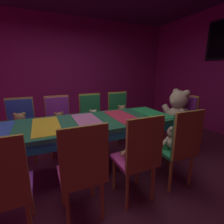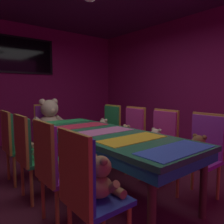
{
  "view_description": "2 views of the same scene",
  "coord_description": "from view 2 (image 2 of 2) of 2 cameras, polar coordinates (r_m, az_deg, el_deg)",
  "views": [
    {
      "loc": [
        2.08,
        -0.57,
        1.4
      ],
      "look_at": [
        0.07,
        0.33,
        0.84
      ],
      "focal_mm": 26.19,
      "sensor_mm": 36.0,
      "label": 1
    },
    {
      "loc": [
        -1.57,
        -2.12,
        1.26
      ],
      "look_at": [
        0.05,
        -0.12,
        0.99
      ],
      "focal_mm": 34.36,
      "sensor_mm": 36.0,
      "label": 2
    }
  ],
  "objects": [
    {
      "name": "ground_plane",
      "position": [
        2.92,
        -2.39,
        -19.59
      ],
      "size": [
        7.9,
        7.9,
        0.0
      ],
      "primitive_type": "plane",
      "color": "#591E33"
    },
    {
      "name": "chair_left_3",
      "position": [
        3.17,
        -24.89,
        -6.7
      ],
      "size": [
        0.42,
        0.41,
        0.98
      ],
      "color": "#268C4C",
      "rests_on": "ground_plane"
    },
    {
      "name": "chair_left_2",
      "position": [
        2.61,
        -21.28,
        -9.18
      ],
      "size": [
        0.42,
        0.41,
        0.98
      ],
      "color": "#268C4C",
      "rests_on": "ground_plane"
    },
    {
      "name": "chair_right_1",
      "position": [
        3.09,
        13.19,
        -6.61
      ],
      "size": [
        0.42,
        0.41,
        0.98
      ],
      "rotation": [
        0.0,
        0.0,
        3.14
      ],
      "color": "#CC338C",
      "rests_on": "ground_plane"
    },
    {
      "name": "teddy_left_1",
      "position": [
        2.14,
        -11.98,
        -12.73
      ],
      "size": [
        0.23,
        0.3,
        0.28
      ],
      "color": "olive",
      "rests_on": "chair_left_1"
    },
    {
      "name": "wall_right",
      "position": [
        4.68,
        24.21,
        7.14
      ],
      "size": [
        0.12,
        6.4,
        2.8
      ],
      "primitive_type": "cube",
      "color": "#8C1959",
      "rests_on": "ground_plane"
    },
    {
      "name": "teddy_right_1",
      "position": [
        2.98,
        11.48,
        -7.36
      ],
      "size": [
        0.23,
        0.3,
        0.28
      ],
      "rotation": [
        0.0,
        0.0,
        3.14
      ],
      "color": "beige",
      "rests_on": "chair_right_1"
    },
    {
      "name": "teddy_left_2",
      "position": [
        2.66,
        -18.31,
        -9.36
      ],
      "size": [
        0.21,
        0.28,
        0.26
      ],
      "color": "beige",
      "rests_on": "chair_left_2"
    },
    {
      "name": "teddy_left_3",
      "position": [
        3.21,
        -22.37,
        -6.67
      ],
      "size": [
        0.24,
        0.31,
        0.29
      ],
      "color": "tan",
      "rests_on": "chair_left_3"
    },
    {
      "name": "chair_right_0",
      "position": [
        2.77,
        23.42,
        -8.44
      ],
      "size": [
        0.42,
        0.41,
        0.98
      ],
      "rotation": [
        0.0,
        0.0,
        3.14
      ],
      "color": "purple",
      "rests_on": "ground_plane"
    },
    {
      "name": "king_teddy_bear",
      "position": [
        4.1,
        -16.16,
        -1.72
      ],
      "size": [
        0.68,
        0.52,
        0.64
      ],
      "rotation": [
        0.0,
        0.0,
        -1.57
      ],
      "color": "beige",
      "rests_on": "throne_chair"
    },
    {
      "name": "teddy_right_0",
      "position": [
        2.64,
        21.94,
        -9.25
      ],
      "size": [
        0.25,
        0.32,
        0.3
      ],
      "rotation": [
        0.0,
        0.0,
        3.14
      ],
      "color": "brown",
      "rests_on": "chair_right_0"
    },
    {
      "name": "teddy_left_0",
      "position": [
        1.67,
        -2.89,
        -17.44
      ],
      "size": [
        0.27,
        0.35,
        0.33
      ],
      "color": "#9E7247",
      "rests_on": "chair_left_0"
    },
    {
      "name": "chair_right_2",
      "position": [
        3.47,
        5.4,
        -5.09
      ],
      "size": [
        0.42,
        0.41,
        0.98
      ],
      "rotation": [
        0.0,
        0.0,
        3.14
      ],
      "color": "#CC338C",
      "rests_on": "ground_plane"
    },
    {
      "name": "chair_right_3",
      "position": [
        3.89,
        -0.66,
        -3.86
      ],
      "size": [
        0.42,
        0.41,
        0.98
      ],
      "rotation": [
        0.0,
        0.0,
        3.14
      ],
      "color": "#268C4C",
      "rests_on": "ground_plane"
    },
    {
      "name": "chair_left_0",
      "position": [
        1.59,
        -7.39,
        -18.71
      ],
      "size": [
        0.42,
        0.41,
        0.98
      ],
      "color": "#2D47B2",
      "rests_on": "ground_plane"
    },
    {
      "name": "chair_left_1",
      "position": [
        2.08,
        -15.61,
        -12.91
      ],
      "size": [
        0.42,
        0.41,
        0.98
      ],
      "color": "purple",
      "rests_on": "ground_plane"
    },
    {
      "name": "teddy_right_3",
      "position": [
        3.81,
        -2.37,
        -4.29
      ],
      "size": [
        0.24,
        0.31,
        0.29
      ],
      "rotation": [
        0.0,
        0.0,
        3.14
      ],
      "color": "beige",
      "rests_on": "chair_right_3"
    },
    {
      "name": "wall_back",
      "position": [
        5.55,
        -22.75,
        6.94
      ],
      "size": [
        5.2,
        0.12,
        2.8
      ],
      "primitive_type": "cube",
      "color": "#8C1959",
      "rests_on": "ground_plane"
    },
    {
      "name": "banquet_table",
      "position": [
        2.71,
        -2.45,
        -6.98
      ],
      "size": [
        0.9,
        2.5,
        0.75
      ],
      "color": "#26724C",
      "rests_on": "ground_plane"
    },
    {
      "name": "wall_tv",
      "position": [
        5.51,
        -22.75,
        13.73
      ],
      "size": [
        1.43,
        0.06,
        0.83
      ],
      "color": "black"
    },
    {
      "name": "throne_chair",
      "position": [
        4.27,
        -16.99,
        -3.25
      ],
      "size": [
        0.41,
        0.42,
        0.98
      ],
      "rotation": [
        0.0,
        0.0,
        -1.57
      ],
      "color": "purple",
      "rests_on": "ground_plane"
    },
    {
      "name": "teddy_right_2",
      "position": [
        3.38,
        3.67,
        -5.86
      ],
      "size": [
        0.21,
        0.27,
        0.26
      ],
      "rotation": [
        0.0,
        0.0,
        3.14
      ],
      "color": "tan",
      "rests_on": "chair_right_2"
    }
  ]
}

